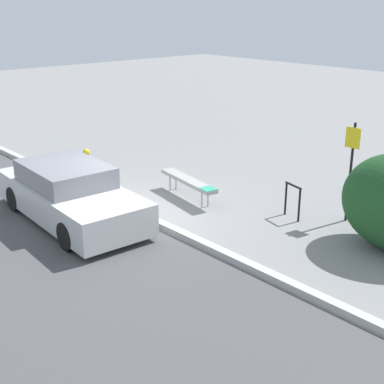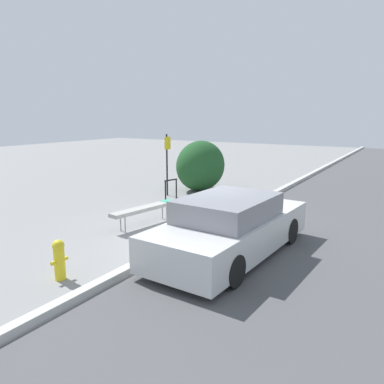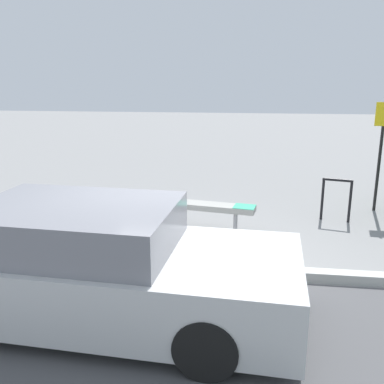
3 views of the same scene
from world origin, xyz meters
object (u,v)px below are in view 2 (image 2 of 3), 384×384
Objects in this scene: bike_rack at (171,189)px; sign_post at (167,159)px; parked_car_near at (231,227)px; bench at (145,209)px; fire_hydrant at (59,258)px.

sign_post is at bearing 40.69° from bike_rack.
bench is at bearing 78.57° from parked_car_near.
fire_hydrant reaches higher than bench.
parked_car_near reaches higher than bike_rack.
sign_post reaches higher than bench.
bike_rack is 6.40m from fire_hydrant.
parked_car_near reaches higher than bench.
parked_car_near is at bearing -130.87° from bike_rack.
sign_post is (3.53, 1.73, 0.91)m from bench.
parked_car_near is (-4.30, -4.69, -0.77)m from sign_post.
bike_rack is 1.08× the size of fire_hydrant.
bike_rack is at bearing 15.93° from fire_hydrant.
fire_hydrant is 0.17× the size of parked_car_near.
parked_car_near is at bearing -132.49° from sign_post.
bike_rack is 0.36× the size of sign_post.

